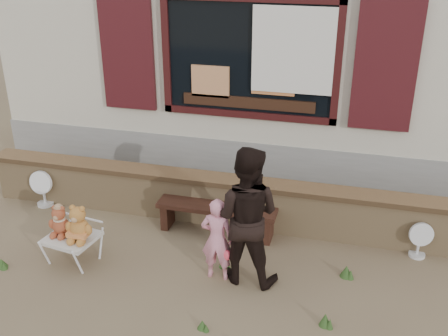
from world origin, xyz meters
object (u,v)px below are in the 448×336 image
(folding_chair, at_px, (72,239))
(adult, at_px, (246,216))
(teddy_bear_right, at_px, (79,222))
(bench, at_px, (217,213))
(child, at_px, (217,239))
(teddy_bear_left, at_px, (60,220))

(folding_chair, height_order, adult, adult)
(teddy_bear_right, relative_size, adult, 0.28)
(bench, relative_size, adult, 0.97)
(teddy_bear_right, bearing_deg, folding_chair, -180.00)
(bench, bearing_deg, child, -73.96)
(teddy_bear_right, bearing_deg, child, 14.85)
(teddy_bear_right, relative_size, child, 0.45)
(teddy_bear_left, xyz_separation_m, child, (1.89, 0.12, -0.04))
(folding_chair, bearing_deg, teddy_bear_right, 0.00)
(folding_chair, xyz_separation_m, child, (1.75, 0.15, 0.19))
(adult, bearing_deg, folding_chair, 9.46)
(bench, height_order, teddy_bear_right, teddy_bear_right)
(bench, bearing_deg, teddy_bear_left, -146.92)
(folding_chair, relative_size, teddy_bear_right, 1.41)
(teddy_bear_left, height_order, adult, adult)
(bench, xyz_separation_m, teddy_bear_left, (-1.63, -1.05, 0.25))
(teddy_bear_left, bearing_deg, adult, 14.02)
(teddy_bear_left, bearing_deg, bench, 41.84)
(bench, relative_size, teddy_bear_right, 3.46)
(teddy_bear_right, height_order, adult, adult)
(bench, height_order, folding_chair, bench)
(teddy_bear_left, height_order, child, child)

